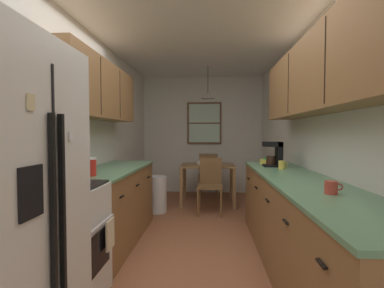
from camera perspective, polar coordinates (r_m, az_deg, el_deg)
name	(u,v)px	position (r m, az deg, el deg)	size (l,w,h in m)	color
ground_plane	(197,235)	(3.79, 1.01, -18.09)	(12.00, 12.00, 0.00)	#995B3D
wall_left	(94,136)	(3.86, -19.46, 1.50)	(0.10, 9.00, 2.55)	silver
wall_right	(305,136)	(3.74, 22.15, 1.45)	(0.10, 9.00, 2.55)	silver
wall_back	(202,135)	(6.20, 2.12, 1.86)	(4.40, 0.10, 2.55)	silver
ceiling_slab	(197,32)	(3.77, 1.04, 21.98)	(4.40, 9.00, 0.08)	white
stove_range	(57,244)	(2.47, -25.92, -18.01)	(0.66, 0.62, 1.10)	white
microwave_over_range	(40,92)	(2.40, -28.80, 9.42)	(0.39, 0.57, 0.33)	black
counter_left	(112,205)	(3.53, -16.04, -12.02)	(0.64, 1.81, 0.90)	olive
upper_cabinets_left	(98,91)	(3.46, -18.79, 10.33)	(0.33, 1.89, 0.65)	olive
counter_right	(301,228)	(2.83, 21.55, -15.74)	(0.64, 3.11, 0.90)	olive
upper_cabinets_right	(322,74)	(2.74, 25.17, 12.95)	(0.33, 2.79, 0.67)	olive
dining_table	(208,171)	(5.18, 3.25, -5.55)	(0.98, 0.71, 0.73)	olive
dining_chair_near	(210,183)	(4.64, 3.80, -7.90)	(0.42, 0.42, 0.90)	brown
dining_chair_far	(209,173)	(5.75, 3.41, -5.92)	(0.40, 0.40, 0.90)	brown
pendant_light	(208,96)	(5.17, 3.28, 9.81)	(0.26, 0.26, 0.60)	black
back_window	(204,123)	(6.13, 2.54, 4.29)	(0.75, 0.05, 0.92)	brown
trash_bin	(158,194)	(4.72, -7.09, -10.19)	(0.30, 0.30, 0.60)	white
storage_canister	(90,167)	(2.88, -20.26, -4.42)	(0.12, 0.12, 0.18)	red
dish_towel	(110,234)	(2.45, -16.46, -17.33)	(0.02, 0.16, 0.24)	beige
coffee_maker	(275,154)	(3.60, 16.65, -1.90)	(0.22, 0.18, 0.31)	black
mug_by_coffeemaker	(331,188)	(2.14, 26.70, -7.99)	(0.12, 0.09, 0.09)	#BF3F33
mug_spare	(282,165)	(3.39, 17.98, -4.10)	(0.11, 0.07, 0.10)	#E5CC4C
fruit_bowl	(270,161)	(3.90, 15.76, -3.44)	(0.27, 0.27, 0.09)	#E5D14C
table_serving_bowl	(202,162)	(5.25, 2.01, -3.80)	(0.19, 0.19, 0.06)	silver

